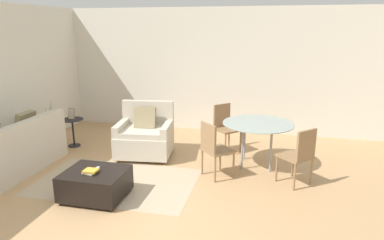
{
  "coord_description": "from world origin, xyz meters",
  "views": [
    {
      "loc": [
        1.61,
        -3.64,
        2.32
      ],
      "look_at": [
        0.29,
        1.99,
        0.75
      ],
      "focal_mm": 32.0,
      "sensor_mm": 36.0,
      "label": 1
    }
  ],
  "objects_px": {
    "dining_chair_near_left": "(213,146)",
    "potted_plant": "(52,136)",
    "ottoman": "(95,183)",
    "dining_chair_near_right": "(300,153)",
    "picture_frame": "(71,114)",
    "dining_table": "(258,127)",
    "dining_chair_far_left": "(225,124)",
    "couch": "(6,156)",
    "side_table": "(73,127)",
    "armchair": "(145,136)",
    "book_stack": "(91,171)",
    "tv_remote_primary": "(96,168)"
  },
  "relations": [
    {
      "from": "dining_chair_near_left",
      "to": "potted_plant",
      "type": "bearing_deg",
      "value": 167.28
    },
    {
      "from": "ottoman",
      "to": "dining_chair_near_right",
      "type": "relative_size",
      "value": 0.93
    },
    {
      "from": "picture_frame",
      "to": "dining_table",
      "type": "height_order",
      "value": "picture_frame"
    },
    {
      "from": "dining_chair_far_left",
      "to": "couch",
      "type": "bearing_deg",
      "value": -149.42
    },
    {
      "from": "side_table",
      "to": "dining_chair_near_left",
      "type": "xyz_separation_m",
      "value": [
        2.98,
        -0.82,
        0.12
      ]
    },
    {
      "from": "dining_table",
      "to": "ottoman",
      "type": "bearing_deg",
      "value": -141.5
    },
    {
      "from": "picture_frame",
      "to": "side_table",
      "type": "bearing_deg",
      "value": -90.0
    },
    {
      "from": "picture_frame",
      "to": "dining_chair_near_left",
      "type": "distance_m",
      "value": 3.1
    },
    {
      "from": "armchair",
      "to": "dining_chair_near_right",
      "type": "xyz_separation_m",
      "value": [
        2.69,
        -0.65,
        0.14
      ]
    },
    {
      "from": "book_stack",
      "to": "dining_chair_near_left",
      "type": "xyz_separation_m",
      "value": [
        1.51,
        1.11,
        0.1
      ]
    },
    {
      "from": "book_stack",
      "to": "picture_frame",
      "type": "xyz_separation_m",
      "value": [
        -1.47,
        1.93,
        0.25
      ]
    },
    {
      "from": "tv_remote_primary",
      "to": "picture_frame",
      "type": "distance_m",
      "value": 2.34
    },
    {
      "from": "picture_frame",
      "to": "dining_chair_far_left",
      "type": "height_order",
      "value": "dining_chair_far_left"
    },
    {
      "from": "ottoman",
      "to": "tv_remote_primary",
      "type": "relative_size",
      "value": 5.62
    },
    {
      "from": "ottoman",
      "to": "side_table",
      "type": "xyz_separation_m",
      "value": [
        -1.5,
        1.87,
        0.18
      ]
    },
    {
      "from": "dining_table",
      "to": "book_stack",
      "type": "bearing_deg",
      "value": -140.84
    },
    {
      "from": "picture_frame",
      "to": "dining_chair_near_left",
      "type": "xyz_separation_m",
      "value": [
        2.98,
        -0.82,
        -0.15
      ]
    },
    {
      "from": "dining_chair_near_right",
      "to": "dining_table",
      "type": "bearing_deg",
      "value": 135.0
    },
    {
      "from": "tv_remote_primary",
      "to": "dining_chair_far_left",
      "type": "height_order",
      "value": "dining_chair_far_left"
    },
    {
      "from": "ottoman",
      "to": "dining_table",
      "type": "height_order",
      "value": "dining_table"
    },
    {
      "from": "couch",
      "to": "potted_plant",
      "type": "relative_size",
      "value": 2.19
    },
    {
      "from": "ottoman",
      "to": "side_table",
      "type": "relative_size",
      "value": 1.49
    },
    {
      "from": "side_table",
      "to": "dining_chair_near_right",
      "type": "distance_m",
      "value": 4.36
    },
    {
      "from": "potted_plant",
      "to": "dining_chair_near_right",
      "type": "relative_size",
      "value": 1.06
    },
    {
      "from": "ottoman",
      "to": "dining_chair_near_left",
      "type": "xyz_separation_m",
      "value": [
        1.49,
        1.05,
        0.3
      ]
    },
    {
      "from": "ottoman",
      "to": "potted_plant",
      "type": "bearing_deg",
      "value": 136.94
    },
    {
      "from": "potted_plant",
      "to": "dining_chair_far_left",
      "type": "relative_size",
      "value": 1.06
    },
    {
      "from": "couch",
      "to": "dining_chair_near_left",
      "type": "relative_size",
      "value": 2.31
    },
    {
      "from": "picture_frame",
      "to": "ottoman",
      "type": "bearing_deg",
      "value": -51.35
    },
    {
      "from": "side_table",
      "to": "dining_chair_near_left",
      "type": "distance_m",
      "value": 3.1
    },
    {
      "from": "couch",
      "to": "armchair",
      "type": "distance_m",
      "value": 2.29
    },
    {
      "from": "tv_remote_primary",
      "to": "dining_chair_near_right",
      "type": "bearing_deg",
      "value": 19.04
    },
    {
      "from": "dining_chair_near_right",
      "to": "tv_remote_primary",
      "type": "bearing_deg",
      "value": -160.96
    },
    {
      "from": "book_stack",
      "to": "dining_chair_far_left",
      "type": "bearing_deg",
      "value": 57.89
    },
    {
      "from": "tv_remote_primary",
      "to": "potted_plant",
      "type": "distance_m",
      "value": 2.61
    },
    {
      "from": "tv_remote_primary",
      "to": "dining_table",
      "type": "xyz_separation_m",
      "value": [
        2.16,
        1.62,
        0.28
      ]
    },
    {
      "from": "couch",
      "to": "dining_chair_near_left",
      "type": "height_order",
      "value": "couch"
    },
    {
      "from": "dining_chair_near_left",
      "to": "dining_table",
      "type": "bearing_deg",
      "value": 45.0
    },
    {
      "from": "ottoman",
      "to": "potted_plant",
      "type": "distance_m",
      "value": 2.67
    },
    {
      "from": "picture_frame",
      "to": "dining_chair_near_right",
      "type": "distance_m",
      "value": 4.36
    },
    {
      "from": "potted_plant",
      "to": "dining_chair_near_right",
      "type": "height_order",
      "value": "potted_plant"
    },
    {
      "from": "side_table",
      "to": "dining_table",
      "type": "relative_size",
      "value": 0.47
    },
    {
      "from": "couch",
      "to": "dining_table",
      "type": "bearing_deg",
      "value": 18.18
    },
    {
      "from": "book_stack",
      "to": "dining_table",
      "type": "bearing_deg",
      "value": 39.16
    },
    {
      "from": "couch",
      "to": "armchair",
      "type": "bearing_deg",
      "value": 34.2
    },
    {
      "from": "tv_remote_primary",
      "to": "dining_chair_far_left",
      "type": "bearing_deg",
      "value": 56.35
    },
    {
      "from": "couch",
      "to": "book_stack",
      "type": "height_order",
      "value": "couch"
    },
    {
      "from": "tv_remote_primary",
      "to": "side_table",
      "type": "xyz_separation_m",
      "value": [
        -1.48,
        1.79,
        -0.0
      ]
    },
    {
      "from": "couch",
      "to": "picture_frame",
      "type": "distance_m",
      "value": 1.54
    },
    {
      "from": "couch",
      "to": "dining_chair_near_left",
      "type": "bearing_deg",
      "value": 11.07
    }
  ]
}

